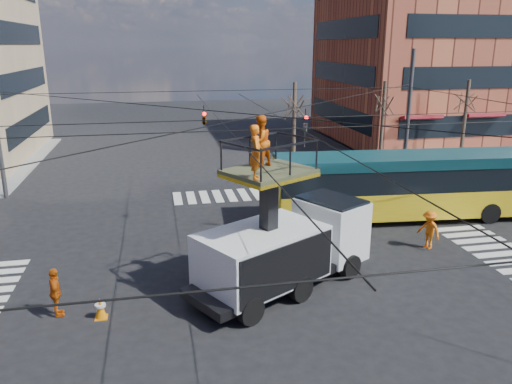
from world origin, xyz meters
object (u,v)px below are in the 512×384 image
object	(u,v)px
utility_truck	(286,232)
worker_ground	(56,293)
city_bus	(405,184)
flagger	(429,230)
traffic_cone	(100,308)

from	to	relation	value
utility_truck	worker_ground	xyz separation A→B (m)	(-7.56, -0.62, -1.21)
utility_truck	city_bus	world-z (taller)	utility_truck
worker_ground	flagger	bearing A→B (deg)	-91.78
traffic_cone	worker_ground	world-z (taller)	worker_ground
worker_ground	traffic_cone	bearing A→B (deg)	-119.76
utility_truck	traffic_cone	distance (m)	6.52
city_bus	worker_ground	size ratio (longest dim) A/B	8.02
city_bus	traffic_cone	world-z (taller)	city_bus
traffic_cone	city_bus	bearing A→B (deg)	26.40
utility_truck	traffic_cone	size ratio (longest dim) A/B	10.49
utility_truck	traffic_cone	world-z (taller)	utility_truck
flagger	worker_ground	bearing A→B (deg)	-101.55
worker_ground	utility_truck	bearing A→B (deg)	-97.64
worker_ground	flagger	world-z (taller)	flagger
traffic_cone	worker_ground	size ratio (longest dim) A/B	0.43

